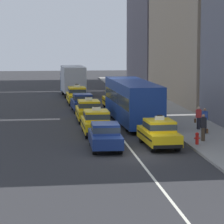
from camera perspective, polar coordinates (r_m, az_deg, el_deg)
name	(u,v)px	position (r m, az deg, el deg)	size (l,w,h in m)	color
ground_plane	(135,155)	(34.19, 2.18, -4.05)	(160.00, 160.00, 0.00)	#2B2B2D
lane_stripe_left_right	(100,111)	(53.80, -1.09, 0.12)	(0.14, 80.00, 0.01)	silver
sidewalk_curb	(175,116)	(49.76, 5.90, -0.42)	(4.00, 90.00, 0.15)	gray
sedan_left_nearest	(105,135)	(35.60, -0.64, -2.20)	(1.85, 4.34, 1.58)	black
taxi_left_second	(96,122)	(40.88, -1.48, -0.93)	(1.83, 4.56, 1.96)	black
taxi_left_third	(89,110)	(47.08, -2.20, 0.16)	(1.84, 4.57, 1.96)	black
sedan_left_fourth	(83,102)	(53.02, -2.77, 0.93)	(1.90, 4.36, 1.58)	black
taxi_left_fifth	(77,95)	(58.91, -3.31, 1.59)	(1.89, 4.59, 1.96)	black
box_truck_left_sixth	(73,80)	(66.68, -3.72, 3.03)	(2.52, 7.05, 3.27)	black
taxi_right_nearest	(159,133)	(36.52, 4.42, -1.94)	(1.99, 4.63, 1.96)	black
bus_right_second	(132,100)	(45.68, 1.93, 1.13)	(2.92, 11.29, 3.22)	black
taxi_right_third	(115,100)	(54.71, 0.30, 1.16)	(1.93, 4.61, 1.96)	black
pedestrian_near_crosswalk	(203,128)	(38.11, 8.56, -1.45)	(0.47, 0.24, 1.67)	#473828
pedestrian_mid_block	(198,118)	(42.75, 8.08, -0.55)	(0.47, 0.24, 1.59)	#23232D
pedestrian_by_storefront	(205,121)	(41.00, 8.66, -0.80)	(0.36, 0.24, 1.70)	#23232D
fire_hydrant	(197,138)	(36.91, 7.96, -2.41)	(0.36, 0.22, 0.73)	red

